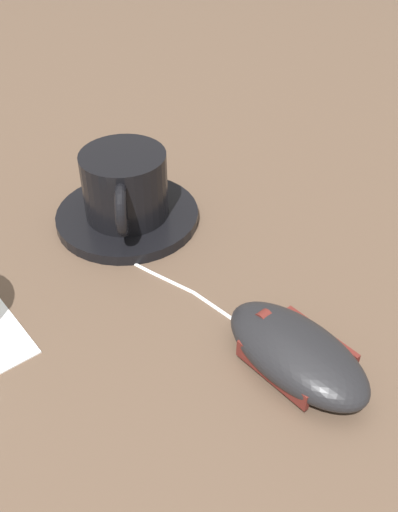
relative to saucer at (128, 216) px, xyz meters
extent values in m
plane|color=brown|center=(-0.09, -0.10, -0.01)|extent=(3.00, 3.00, 0.00)
cylinder|color=black|center=(0.00, 0.00, 0.00)|extent=(0.14, 0.14, 0.01)
cylinder|color=black|center=(0.00, 0.00, 0.04)|extent=(0.08, 0.08, 0.06)
torus|color=black|center=(-0.03, -0.03, 0.04)|extent=(0.04, 0.04, 0.05)
ellipsoid|color=black|center=(-0.06, -0.22, 0.01)|extent=(0.08, 0.13, 0.03)
cylinder|color=#591E19|center=(-0.06, -0.19, 0.02)|extent=(0.01, 0.01, 0.01)
cube|color=#591E19|center=(-0.09, -0.21, 0.01)|extent=(0.02, 0.06, 0.01)
cube|color=#591E19|center=(-0.04, -0.22, 0.01)|extent=(0.02, 0.06, 0.01)
cylinder|color=white|center=(-0.05, -0.13, 0.00)|extent=(0.01, 0.04, 0.00)
cylinder|color=white|center=(-0.04, -0.09, 0.00)|extent=(0.00, 0.04, 0.00)
cylinder|color=white|center=(-0.05, -0.05, 0.00)|extent=(0.00, 0.04, 0.00)
cylinder|color=white|center=(-0.04, 0.00, 0.00)|extent=(0.02, 0.04, 0.00)
cylinder|color=white|center=(-0.01, 0.03, 0.00)|extent=(0.03, 0.04, 0.00)
sphere|color=white|center=(-0.05, -0.16, 0.00)|extent=(0.00, 0.00, 0.00)
sphere|color=white|center=(-0.04, -0.11, 0.00)|extent=(0.00, 0.00, 0.00)
sphere|color=white|center=(-0.05, -0.07, 0.00)|extent=(0.00, 0.00, 0.00)
sphere|color=white|center=(-0.05, -0.02, 0.00)|extent=(0.00, 0.00, 0.00)
sphere|color=white|center=(-0.03, 0.02, 0.00)|extent=(0.00, 0.00, 0.00)
sphere|color=white|center=(0.00, 0.05, 0.00)|extent=(0.00, 0.00, 0.00)
camera|label=1|loc=(-0.32, -0.32, 0.32)|focal=40.00mm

